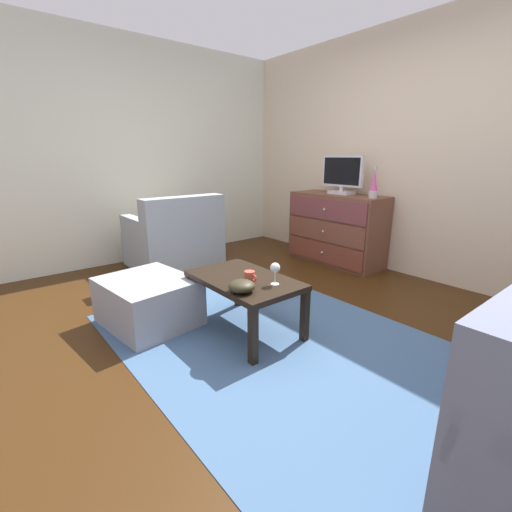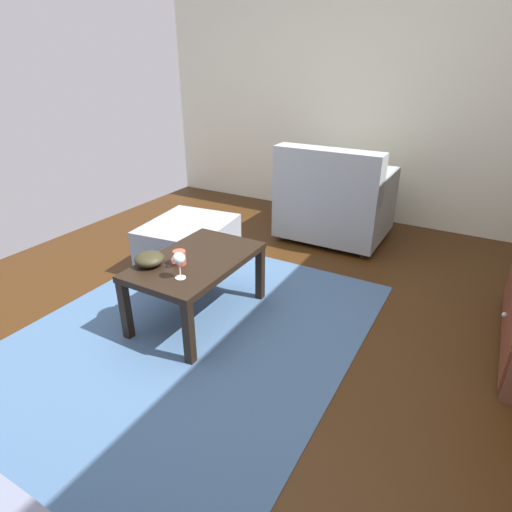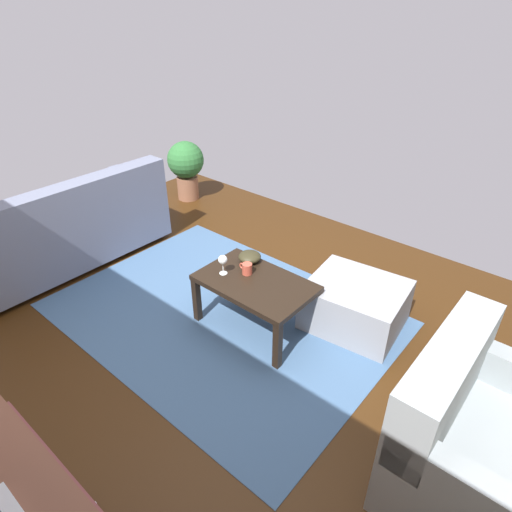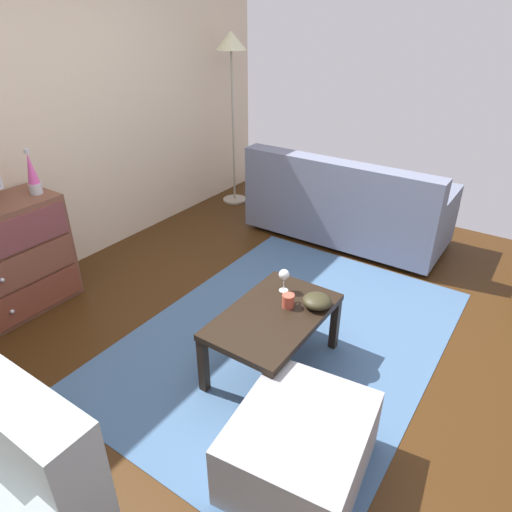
{
  "view_description": "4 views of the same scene",
  "coord_description": "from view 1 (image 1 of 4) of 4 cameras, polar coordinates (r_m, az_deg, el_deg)",
  "views": [
    {
      "loc": [
        1.83,
        -1.74,
        1.28
      ],
      "look_at": [
        -0.15,
        -0.12,
        0.55
      ],
      "focal_mm": 24.54,
      "sensor_mm": 36.0,
      "label": 1
    },
    {
      "loc": [
        1.73,
        1.2,
        1.55
      ],
      "look_at": [
        -0.19,
        0.1,
        0.49
      ],
      "focal_mm": 29.3,
      "sensor_mm": 36.0,
      "label": 2
    },
    {
      "loc": [
        -1.8,
        1.73,
        2.24
      ],
      "look_at": [
        -0.25,
        -0.1,
        0.78
      ],
      "focal_mm": 30.54,
      "sensor_mm": 36.0,
      "label": 3
    },
    {
      "loc": [
        -2.0,
        -1.44,
        2.05
      ],
      "look_at": [
        0.04,
        -0.05,
        0.69
      ],
      "focal_mm": 31.84,
      "sensor_mm": 36.0,
      "label": 4
    }
  ],
  "objects": [
    {
      "name": "ground_plane",
      "position": [
        2.84,
        3.8,
        -11.42
      ],
      "size": [
        5.58,
        4.49,
        0.05
      ],
      "primitive_type": "cube",
      "color": "#3A210C"
    },
    {
      "name": "wall_accent_rear",
      "position": [
        4.17,
        25.58,
        14.89
      ],
      "size": [
        5.58,
        0.12,
        2.62
      ],
      "primitive_type": "cube",
      "color": "beige",
      "rests_on": "ground_plane"
    },
    {
      "name": "wall_plain_left",
      "position": [
        4.71,
        -18.32,
        15.56
      ],
      "size": [
        0.12,
        4.49,
        2.62
      ],
      "primitive_type": "cube",
      "color": "silver",
      "rests_on": "ground_plane"
    },
    {
      "name": "area_rug",
      "position": [
        2.58,
        3.57,
        -13.73
      ],
      "size": [
        2.6,
        1.9,
        0.01
      ],
      "primitive_type": "cube",
      "color": "#3E5C80",
      "rests_on": "ground_plane"
    },
    {
      "name": "dresser",
      "position": [
        4.41,
        12.92,
        4.34
      ],
      "size": [
        1.19,
        0.49,
        0.84
      ],
      "color": "brown",
      "rests_on": "ground_plane"
    },
    {
      "name": "tv",
      "position": [
        4.34,
        13.88,
        12.78
      ],
      "size": [
        0.55,
        0.18,
        0.45
      ],
      "color": "silver",
      "rests_on": "dresser"
    },
    {
      "name": "lava_lamp",
      "position": [
        4.02,
        18.65,
        11.0
      ],
      "size": [
        0.09,
        0.09,
        0.33
      ],
      "color": "#B7B7BC",
      "rests_on": "dresser"
    },
    {
      "name": "coffee_table",
      "position": [
        2.59,
        -1.95,
        -4.72
      ],
      "size": [
        0.85,
        0.53,
        0.42
      ],
      "color": "black",
      "rests_on": "ground_plane"
    },
    {
      "name": "wine_glass",
      "position": [
        2.4,
        3.13,
        -2.04
      ],
      "size": [
        0.07,
        0.07,
        0.16
      ],
      "color": "silver",
      "rests_on": "coffee_table"
    },
    {
      "name": "mug",
      "position": [
        2.45,
        -1.01,
        -3.45
      ],
      "size": [
        0.11,
        0.08,
        0.08
      ],
      "color": "#B24836",
      "rests_on": "coffee_table"
    },
    {
      "name": "bowl_decorative",
      "position": [
        2.3,
        -2.34,
        -4.91
      ],
      "size": [
        0.18,
        0.18,
        0.08
      ],
      "primitive_type": "ellipsoid",
      "color": "#2E2B19",
      "rests_on": "coffee_table"
    },
    {
      "name": "armchair",
      "position": [
        4.13,
        -13.04,
        2.6
      ],
      "size": [
        0.8,
        0.92,
        0.87
      ],
      "color": "#332319",
      "rests_on": "ground_plane"
    },
    {
      "name": "ottoman",
      "position": [
        2.89,
        -17.13,
        -7.08
      ],
      "size": [
        0.77,
        0.68,
        0.37
      ],
      "primitive_type": "cube",
      "rotation": [
        0.0,
        0.0,
        0.12
      ],
      "color": "gray",
      "rests_on": "ground_plane"
    }
  ]
}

